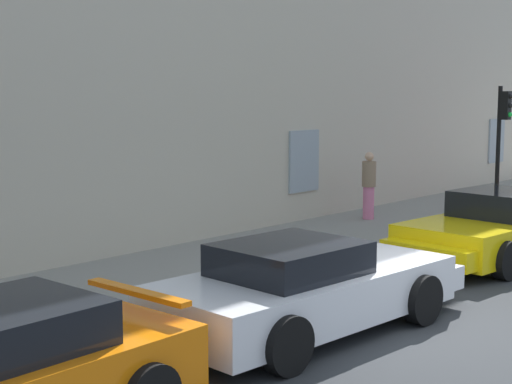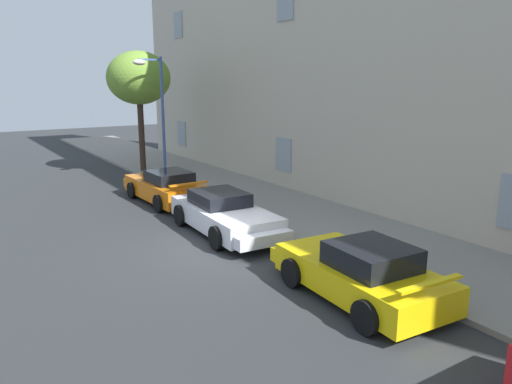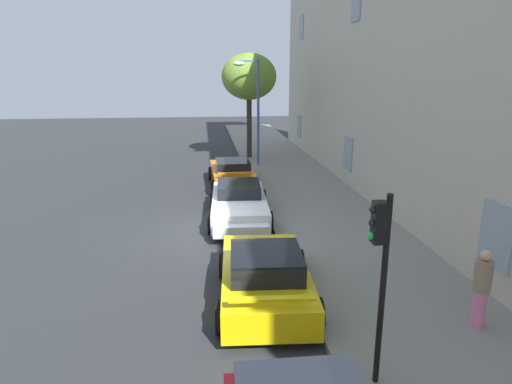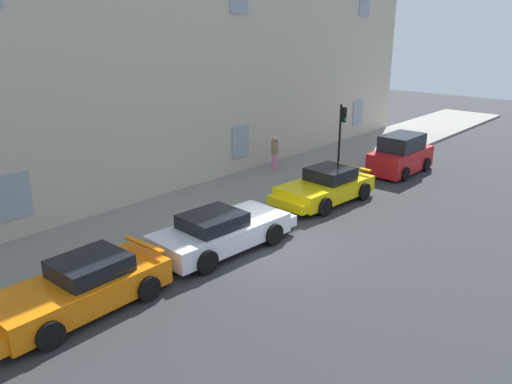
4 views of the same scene
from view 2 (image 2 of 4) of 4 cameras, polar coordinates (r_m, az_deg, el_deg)
The scene contains 8 objects.
ground_plane at distance 14.52m, azimuth -4.52°, elevation -6.58°, with size 80.00×80.00×0.00m, color #2B2D30.
sidewalk at distance 16.79m, azimuth 8.01°, elevation -3.71°, with size 60.00×4.33×0.14m, color gray.
building_facade at distance 18.98m, azimuth 17.93°, elevation 18.75°, with size 39.65×3.83×13.88m.
sportscar_red_lead at distance 20.27m, azimuth -10.56°, elevation 0.59°, with size 4.81×2.16×1.30m.
sportscar_yellow_flank at distance 15.72m, azimuth -3.43°, elevation -2.75°, with size 5.03×2.33×1.29m.
sportscar_white_middle at distance 11.48m, azimuth 11.66°, elevation -8.99°, with size 4.64×2.40×1.35m.
tree_near_kerb at distance 26.31m, azimuth -13.47°, elevation 12.69°, with size 3.22×3.22×6.13m.
street_lamp at distance 24.08m, azimuth -11.79°, elevation 10.92°, with size 0.44×1.42×5.75m.
Camera 2 is at (12.02, -6.55, 4.84)m, focal length 34.44 mm.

